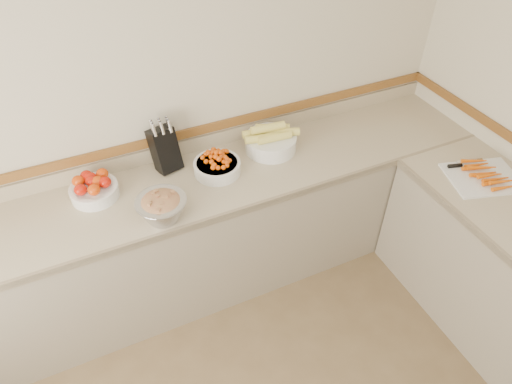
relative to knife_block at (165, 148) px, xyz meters
name	(u,v)px	position (x,y,z in m)	size (l,w,h in m)	color
back_wall	(155,103)	(0.01, 0.10, 0.26)	(4.00, 4.00, 0.00)	beige
counter_back	(187,239)	(0.01, -0.22, -0.59)	(4.00, 0.65, 1.08)	tan
knife_block	(165,148)	(0.00, 0.00, 0.00)	(0.18, 0.21, 0.35)	black
tomato_bowl	(94,188)	(-0.46, -0.09, -0.08)	(0.28, 0.28, 0.14)	white
cherry_tomato_bowl	(217,165)	(0.27, -0.18, -0.09)	(0.29, 0.29, 0.15)	white
corn_bowl	(271,140)	(0.67, -0.10, -0.07)	(0.37, 0.34, 0.20)	white
rhubarb_bowl	(162,207)	(-0.15, -0.43, -0.06)	(0.28, 0.28, 0.16)	#B2B2BA
cutting_board	(484,176)	(1.72, -0.91, -0.13)	(0.50, 0.44, 0.06)	white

